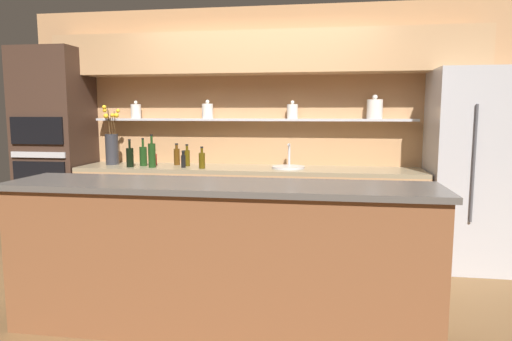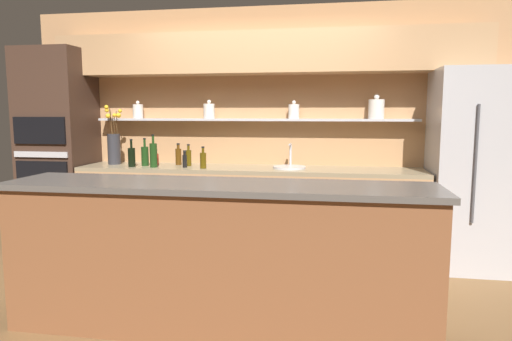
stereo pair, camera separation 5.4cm
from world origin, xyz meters
name	(u,v)px [view 1 (the left image)]	position (x,y,z in m)	size (l,w,h in m)	color
ground_plane	(234,302)	(0.00, 0.00, 0.00)	(12.00, 12.00, 0.00)	brown
back_wall_unit	(262,106)	(0.00, 1.53, 1.55)	(5.20, 0.44, 2.60)	tan
back_counter_unit	(247,211)	(-0.11, 1.24, 0.46)	(3.55, 0.62, 0.92)	tan
island_counter	(220,257)	(0.00, -0.46, 0.51)	(2.90, 0.61, 1.02)	brown
refrigerator	(480,170)	(2.14, 1.20, 0.94)	(0.92, 0.73, 1.89)	#B7B7BC
oven_tower	(56,149)	(-2.25, 1.24, 1.08)	(0.69, 0.64, 2.17)	#3D281E
flower_vase	(112,146)	(-1.62, 1.28, 1.12)	(0.17, 0.16, 0.64)	#2D2D33
sink_fixture	(288,166)	(0.31, 1.25, 0.94)	(0.33, 0.33, 0.25)	#B7B7BC
bottle_sauce_0	(154,159)	(-1.14, 1.29, 0.99)	(0.05, 0.05, 0.17)	maroon
bottle_sauce_1	(183,160)	(-0.76, 1.12, 1.00)	(0.05, 0.05, 0.18)	black
bottle_wine_2	(152,155)	(-1.08, 1.08, 1.05)	(0.08, 0.08, 0.34)	#193814
bottle_oil_3	(202,160)	(-0.55, 1.07, 1.01)	(0.06, 0.06, 0.22)	#47380A
bottle_spirit_4	(177,156)	(-0.90, 1.34, 1.02)	(0.06, 0.06, 0.23)	#4C2D0C
bottle_wine_5	(130,157)	(-1.32, 1.08, 1.03)	(0.07, 0.07, 0.29)	black
bottle_wine_6	(143,156)	(-1.23, 1.21, 1.03)	(0.08, 0.08, 0.30)	#193814
bottle_oil_7	(187,157)	(-0.76, 1.26, 1.01)	(0.06, 0.06, 0.23)	#47380A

